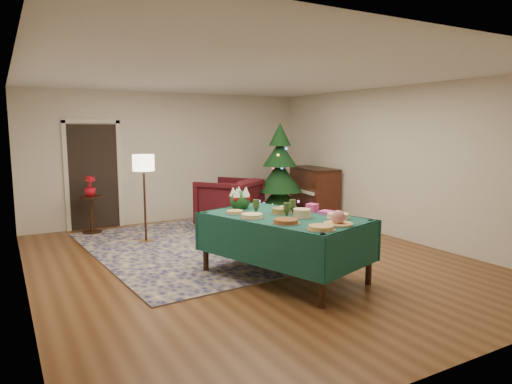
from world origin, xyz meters
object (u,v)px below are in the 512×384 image
buffet_table (284,228)px  armchair (229,201)px  gift_box (312,208)px  potted_plant (90,191)px  piano (313,194)px  side_table (91,215)px  christmas_tree (280,179)px  floor_lamp (144,168)px

buffet_table → armchair: (0.72, 3.10, -0.12)m
gift_box → buffet_table: bearing=-172.3°
potted_plant → piano: size_ratio=0.28×
buffet_table → potted_plant: bearing=114.1°
gift_box → side_table: size_ratio=0.19×
side_table → christmas_tree: christmas_tree is taller
potted_plant → floor_lamp: bearing=-58.2°
floor_lamp → side_table: floor_lamp is taller
floor_lamp → potted_plant: 1.42m
potted_plant → christmas_tree: (3.57, -0.96, 0.12)m
buffet_table → gift_box: size_ratio=18.16×
side_table → potted_plant: size_ratio=1.85×
gift_box → piano: bearing=53.1°
armchair → christmas_tree: (1.09, -0.14, 0.39)m
gift_box → christmas_tree: (1.31, 2.90, 0.05)m
gift_box → floor_lamp: floor_lamp is taller
armchair → potted_plant: armchair is taller
buffet_table → floor_lamp: size_ratio=1.59×
gift_box → potted_plant: 4.47m
gift_box → side_table: (-2.26, 3.86, -0.54)m
gift_box → christmas_tree: 3.18m
side_table → floor_lamp: bearing=-58.2°
floor_lamp → christmas_tree: 2.89m
side_table → buffet_table: bearing=-65.9°
side_table → christmas_tree: size_ratio=0.34×
armchair → piano: piano is taller
buffet_table → gift_box: bearing=7.7°
armchair → side_table: (-2.48, 0.82, -0.20)m
armchair → piano: size_ratio=0.79×
floor_lamp → potted_plant: floor_lamp is taller
armchair → floor_lamp: 1.95m
buffet_table → side_table: 4.31m
gift_box → piano: piano is taller
christmas_tree → side_table: bearing=164.9°
armchair → side_table: 2.62m
armchair → piano: 1.98m
armchair → potted_plant: 2.62m
floor_lamp → potted_plant: (-0.70, 1.13, -0.47)m
potted_plant → christmas_tree: size_ratio=0.18×
buffet_table → piano: bearing=48.0°
armchair → potted_plant: (-2.48, 0.82, 0.27)m
gift_box → armchair: size_ratio=0.12×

